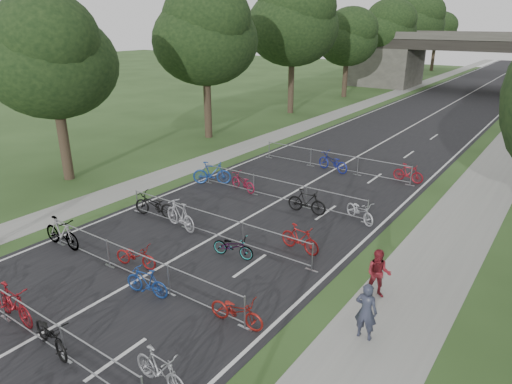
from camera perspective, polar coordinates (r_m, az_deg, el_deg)
road at (r=49.81m, az=22.11°, el=9.50°), size 11.00×140.00×0.01m
sidewalk_left at (r=52.01m, az=14.01°, el=10.81°), size 2.00×140.00×0.01m
lane_markings at (r=49.81m, az=22.10°, el=9.50°), size 0.12×140.00×0.00m
overpass_bridge at (r=63.97m, az=25.99°, el=14.34°), size 31.00×8.00×7.05m
tree_left_0 at (r=26.53m, az=-24.22°, el=14.83°), size 6.72×6.72×10.25m
tree_left_1 at (r=34.27m, az=-6.33°, el=18.74°), size 7.56×7.56×11.53m
tree_left_2 at (r=43.98m, az=4.68°, el=20.26°), size 8.40×8.40×12.81m
tree_left_3 at (r=54.66m, az=11.46°, el=18.31°), size 6.72×6.72×10.25m
tree_left_4 at (r=65.74m, az=16.11°, el=18.99°), size 7.56×7.56×11.53m
tree_left_5 at (r=77.11m, az=19.43°, el=19.40°), size 8.40×8.40×12.81m
tree_left_6 at (r=88.67m, az=21.68°, el=18.11°), size 6.72×6.72×10.25m
barrier_row_2 at (r=14.59m, az=-26.34°, el=-14.36°), size 9.70×0.08×1.10m
barrier_row_3 at (r=16.29m, az=-14.67°, el=-8.91°), size 9.70×0.08×1.10m
barrier_row_4 at (r=18.75m, az=-5.40°, el=-4.19°), size 9.70×0.08×1.10m
barrier_row_5 at (r=22.46m, az=2.89°, el=0.19°), size 9.70×0.08×1.10m
barrier_row_6 at (r=27.46m, az=9.67°, el=3.77°), size 9.70×0.08×1.10m
bike_9 at (r=15.52m, az=-28.04°, el=-12.24°), size 2.01×0.61×1.20m
bike_10 at (r=13.94m, az=-24.27°, el=-16.01°), size 1.95×0.93×0.99m
bike_11 at (r=11.98m, az=-11.88°, el=-20.92°), size 1.79×0.57×1.07m
bike_12 at (r=19.45m, az=-23.13°, el=-4.71°), size 2.05×0.63×1.22m
bike_13 at (r=17.14m, az=-14.78°, el=-7.73°), size 1.78×0.95×0.89m
bike_14 at (r=15.40m, az=-13.50°, el=-10.88°), size 1.69×0.73×0.98m
bike_15 at (r=13.73m, az=-2.42°, el=-14.63°), size 1.84×0.78×0.94m
bike_16 at (r=21.12m, az=-12.58°, el=-1.62°), size 2.25×1.13×1.13m
bike_17 at (r=19.70m, az=-9.46°, el=-2.89°), size 2.13×1.01×1.23m
bike_18 at (r=17.25m, az=-2.88°, el=-6.83°), size 1.76×0.87×0.89m
bike_19 at (r=17.67m, az=5.52°, el=-5.84°), size 1.84×0.75×1.08m
bike_20 at (r=24.85m, az=-5.53°, el=2.36°), size 2.09×1.60×1.26m
bike_21 at (r=23.80m, az=-1.67°, el=1.24°), size 1.93×1.06×0.96m
bike_22 at (r=21.11m, az=6.38°, el=-1.22°), size 1.94×0.67×1.14m
bike_23 at (r=20.70m, az=12.87°, el=-2.34°), size 1.94×1.47×0.98m
bike_26 at (r=27.28m, az=9.58°, el=3.70°), size 2.27×1.26×1.13m
bike_27 at (r=26.45m, az=18.50°, el=2.23°), size 1.71×0.55×1.02m
pedestrian_a at (r=13.37m, az=13.59°, el=-14.31°), size 0.66×0.45×1.73m
pedestrian_b at (r=15.28m, az=15.05°, el=-9.87°), size 0.94×0.82×1.64m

